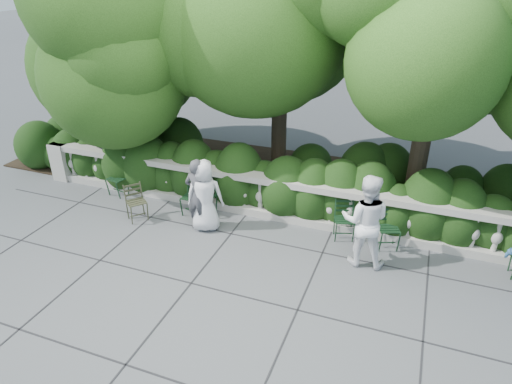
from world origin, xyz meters
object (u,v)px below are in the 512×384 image
(chair_a, at_px, (190,217))
(chair_b, at_px, (115,197))
(chair_c, at_px, (202,216))
(chair_weathered, at_px, (140,222))
(person_casual_man, at_px, (365,221))
(person_businessman, at_px, (205,196))
(chair_e, at_px, (388,251))
(chair_d, at_px, (343,242))
(person_woman_grey, at_px, (198,195))

(chair_a, height_order, chair_b, same)
(chair_c, bearing_deg, chair_weathered, -136.81)
(chair_b, relative_size, chair_weathered, 1.00)
(chair_weathered, relative_size, person_casual_man, 0.45)
(chair_b, height_order, person_businessman, person_businessman)
(person_businessman, bearing_deg, chair_weathered, -7.87)
(chair_c, distance_m, chair_e, 4.13)
(chair_a, distance_m, chair_c, 0.29)
(person_businessman, bearing_deg, chair_d, 170.97)
(chair_weathered, height_order, person_woman_grey, person_woman_grey)
(chair_b, relative_size, person_businessman, 0.53)
(person_woman_grey, distance_m, person_casual_man, 3.48)
(chair_a, xyz_separation_m, chair_b, (-2.21, 0.23, 0.00))
(chair_b, height_order, person_woman_grey, person_woman_grey)
(chair_e, relative_size, person_woman_grey, 0.52)
(chair_e, bearing_deg, person_woman_grey, 165.92)
(chair_c, bearing_deg, person_casual_man, 2.99)
(chair_d, relative_size, person_businessman, 0.53)
(chair_c, xyz_separation_m, person_businessman, (0.33, -0.44, 0.80))
(chair_a, height_order, chair_weathered, same)
(chair_d, height_order, chair_e, same)
(chair_b, relative_size, chair_e, 1.00)
(chair_d, distance_m, person_businessman, 3.06)
(chair_e, height_order, person_woman_grey, person_woman_grey)
(chair_e, bearing_deg, person_casual_man, -151.25)
(chair_c, bearing_deg, person_businessman, -42.32)
(chair_a, xyz_separation_m, person_businessman, (0.58, -0.29, 0.80))
(chair_a, height_order, chair_c, same)
(chair_a, bearing_deg, person_woman_grey, -34.69)
(chair_a, relative_size, chair_b, 1.00)
(chair_b, bearing_deg, chair_d, 10.72)
(chair_a, relative_size, chair_d, 1.00)
(chair_weathered, distance_m, person_woman_grey, 1.61)
(chair_e, bearing_deg, person_businessman, 165.64)
(chair_b, relative_size, person_woman_grey, 0.52)
(chair_a, bearing_deg, chair_d, 5.64)
(chair_a, height_order, person_woman_grey, person_woman_grey)
(person_woman_grey, bearing_deg, chair_weathered, 13.24)
(chair_a, distance_m, chair_weathered, 1.09)
(chair_e, xyz_separation_m, chair_weathered, (-5.30, -0.79, 0.00))
(chair_b, relative_size, chair_c, 1.00)
(chair_c, distance_m, person_businessman, 0.97)
(chair_a, xyz_separation_m, chair_weathered, (-0.92, -0.59, 0.00))
(chair_e, height_order, person_casual_man, person_casual_man)
(person_casual_man, bearing_deg, person_businessman, -5.76)
(chair_c, distance_m, person_woman_grey, 0.96)
(person_businessman, xyz_separation_m, person_casual_man, (3.34, -0.07, 0.13))
(chair_b, bearing_deg, person_businessman, 0.11)
(chair_c, xyz_separation_m, person_casual_man, (3.67, -0.51, 0.92))
(chair_b, xyz_separation_m, person_businessman, (2.79, -0.52, 0.80))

